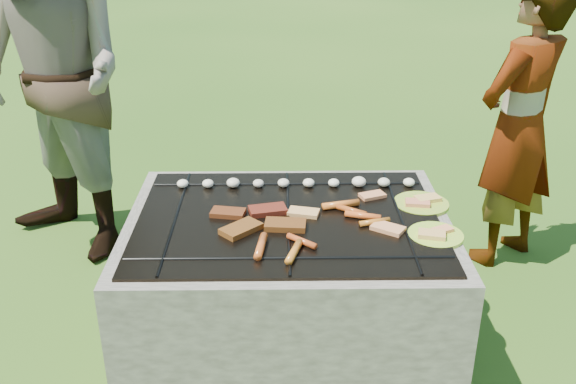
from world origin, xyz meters
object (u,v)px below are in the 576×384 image
Objects in this scene: plate_near at (435,235)px; cook at (519,126)px; fire_pit at (288,287)px; bystander at (49,82)px; plate_far at (421,203)px.

plate_near is 1.07m from cook.
cook reaches higher than fire_pit.
cook is at bearing 32.05° from fire_pit.
bystander reaches higher than cook.
bystander is (-1.74, 1.00, 0.33)m from plate_near.
bystander is at bearing 144.18° from fire_pit.
plate_far is 0.27m from plate_near.
bystander is at bearing 157.32° from plate_far.
cook is (1.16, 0.73, 0.46)m from fire_pit.
bystander is (-2.34, 0.12, 0.20)m from cook.
plate_far is (0.56, 0.12, 0.33)m from fire_pit.
fire_pit is 4.27× the size of plate_far.
cook is at bearing 55.59° from plate_near.
fire_pit is 1.44m from cook.
cook reaches higher than plate_far.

